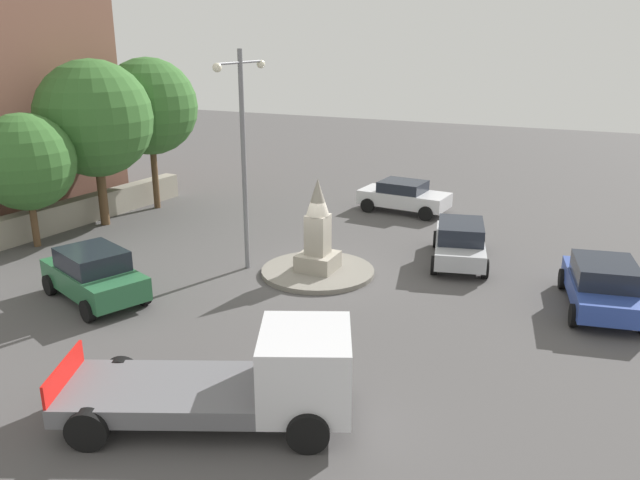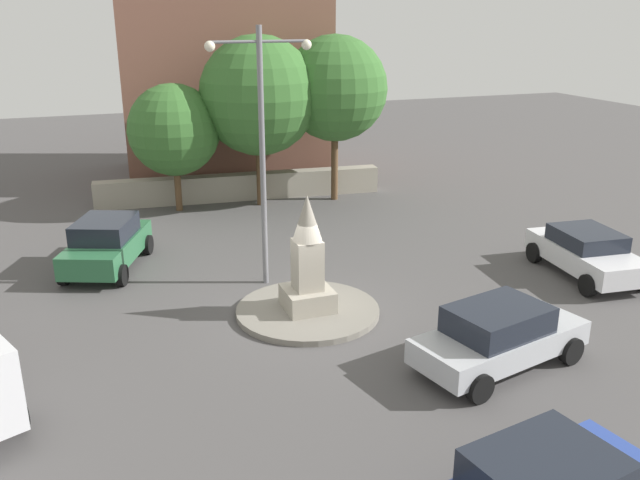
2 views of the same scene
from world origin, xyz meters
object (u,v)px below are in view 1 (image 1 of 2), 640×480
monument (318,233)px  tree_near_wall (26,162)px  streetlamp (243,140)px  truck_white_approaching (249,379)px  tree_mid_cluster (94,119)px  car_white_passing (404,196)px  car_silver_parked_left (460,241)px  tree_far_corner (149,107)px  car_blue_far_side (603,285)px  car_green_parked_right (94,274)px

monument → tree_near_wall: tree_near_wall is taller
streetlamp → truck_white_approaching: bearing=30.8°
truck_white_approaching → tree_near_wall: tree_near_wall is taller
streetlamp → tree_mid_cluster: streetlamp is taller
car_white_passing → car_silver_parked_left: size_ratio=0.94×
truck_white_approaching → tree_far_corner: 18.64m
car_white_passing → tree_mid_cluster: bearing=-57.0°
streetlamp → car_silver_parked_left: streetlamp is taller
streetlamp → tree_far_corner: streetlamp is taller
car_silver_parked_left → tree_near_wall: tree_near_wall is taller
car_blue_far_side → tree_far_corner: (-4.07, -19.16, 3.87)m
truck_white_approaching → car_silver_parked_left: bearing=171.0°
streetlamp → monument: bearing=100.7°
tree_mid_cluster → car_green_parked_right: bearing=40.3°
car_green_parked_right → car_silver_parked_left: 12.21m
monument → truck_white_approaching: 8.69m
car_blue_far_side → tree_near_wall: (2.43, -19.75, 2.47)m
tree_far_corner → car_silver_parked_left: bearing=83.4°
tree_near_wall → tree_far_corner: tree_far_corner is taller
car_silver_parked_left → monument: bearing=-52.6°
monument → car_white_passing: monument is taller
tree_near_wall → tree_mid_cluster: tree_mid_cluster is taller
car_silver_parked_left → tree_near_wall: size_ratio=0.88×
streetlamp → car_white_passing: bearing=163.5°
monument → car_green_parked_right: (4.77, -5.25, -0.61)m
car_green_parked_right → tree_far_corner: size_ratio=0.62×
car_green_parked_right → tree_mid_cluster: (-6.43, -5.44, 3.63)m
car_white_passing → car_silver_parked_left: (5.68, 3.79, 0.02)m
car_white_passing → tree_near_wall: bearing=-47.1°
monument → car_green_parked_right: monument is taller
car_silver_parked_left → tree_near_wall: bearing=-72.3°
car_green_parked_right → car_blue_far_side: bearing=111.4°
car_green_parked_right → tree_near_wall: (-3.07, -5.75, 2.42)m
streetlamp → tree_near_wall: streetlamp is taller
car_blue_far_side → streetlamp: bearing=-84.0°
monument → streetlamp: 3.89m
car_green_parked_right → truck_white_approaching: size_ratio=0.68×
monument → car_blue_far_side: 8.81m
monument → tree_mid_cluster: size_ratio=0.46×
car_blue_far_side → tree_mid_cluster: (-0.93, -19.44, 3.68)m
car_blue_far_side → tree_far_corner: 19.97m
streetlamp → car_blue_far_side: (-1.19, 11.21, -3.64)m
tree_far_corner → tree_mid_cluster: bearing=-5.2°
car_green_parked_right → car_blue_far_side: car_green_parked_right is taller
streetlamp → car_green_parked_right: (4.30, -2.79, -3.59)m
streetlamp → car_white_passing: streetlamp is taller
tree_mid_cluster → tree_near_wall: bearing=-5.2°
car_green_parked_right → car_blue_far_side: (-5.49, 14.00, -0.05)m
tree_far_corner → truck_white_approaching: bearing=43.9°
tree_mid_cluster → car_blue_far_side: bearing=87.2°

